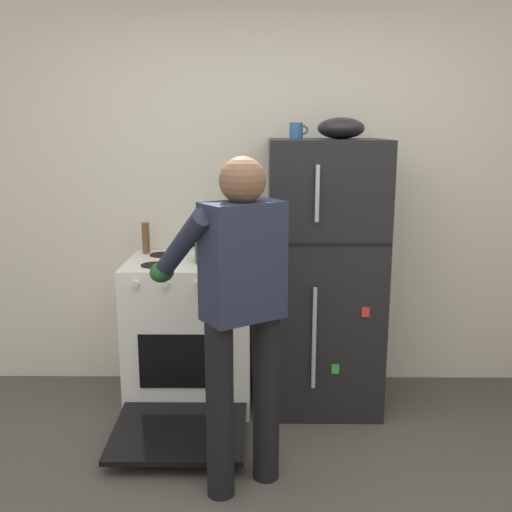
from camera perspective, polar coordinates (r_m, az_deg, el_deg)
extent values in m
cube|color=silver|center=(3.94, 0.79, 6.95)|extent=(6.00, 0.10, 2.70)
cube|color=black|center=(3.68, 6.54, -1.82)|extent=(0.68, 0.68, 1.65)
cube|color=black|center=(3.29, 7.27, 1.17)|extent=(0.67, 0.01, 0.01)
cylinder|color=#B7B7BC|center=(3.41, 5.63, -7.93)|extent=(0.02, 0.02, 0.60)
cylinder|color=#B7B7BC|center=(3.21, 5.94, 6.02)|extent=(0.02, 0.02, 0.31)
cube|color=red|center=(3.41, 10.52, -5.35)|extent=(0.04, 0.01, 0.06)
cube|color=green|center=(3.51, 7.66, -10.76)|extent=(0.04, 0.01, 0.06)
cube|color=white|center=(3.79, -6.33, -7.18)|extent=(0.76, 0.64, 0.92)
cube|color=black|center=(3.52, -6.92, -10.08)|extent=(0.53, 0.01, 0.33)
cylinder|color=black|center=(3.55, -9.70, -0.86)|extent=(0.17, 0.17, 0.01)
cylinder|color=black|center=(3.50, -3.82, -0.88)|extent=(0.17, 0.17, 0.01)
cylinder|color=black|center=(3.83, -8.96, 0.13)|extent=(0.17, 0.17, 0.01)
cylinder|color=black|center=(3.78, -3.50, 0.12)|extent=(0.17, 0.17, 0.01)
cylinder|color=silver|center=(3.40, -11.51, -2.63)|extent=(0.04, 0.03, 0.04)
cylinder|color=silver|center=(3.37, -8.68, -2.66)|extent=(0.04, 0.03, 0.04)
cylinder|color=silver|center=(3.34, -5.63, -2.68)|extent=(0.04, 0.03, 0.04)
cylinder|color=silver|center=(3.33, -2.71, -2.70)|extent=(0.04, 0.03, 0.04)
cube|color=black|center=(3.38, -7.44, -16.49)|extent=(0.72, 0.59, 0.06)
cylinder|color=black|center=(2.84, -3.51, -14.73)|extent=(0.13, 0.13, 0.86)
cylinder|color=black|center=(2.96, 0.99, -13.50)|extent=(0.13, 0.13, 0.86)
cube|color=#23283D|center=(2.66, -1.27, -0.51)|extent=(0.41, 0.37, 0.54)
sphere|color=brown|center=(2.61, -1.31, 7.32)|extent=(0.21, 0.21, 0.21)
sphere|color=#404040|center=(2.61, -1.31, 6.52)|extent=(0.15, 0.15, 0.15)
cylinder|color=#23283D|center=(2.75, -7.29, 0.91)|extent=(0.35, 0.47, 0.41)
cylinder|color=#23283D|center=(2.94, -0.26, 1.77)|extent=(0.35, 0.47, 0.41)
ellipsoid|color=#1E5123|center=(2.99, -9.07, -1.53)|extent=(0.12, 0.18, 0.10)
ellipsoid|color=#1E5123|center=(3.16, -2.44, -0.60)|extent=(0.12, 0.18, 0.10)
cylinder|color=#236638|center=(3.58, -4.08, 0.42)|extent=(0.23, 0.23, 0.12)
cube|color=black|center=(3.59, -6.33, 1.07)|extent=(0.05, 0.03, 0.02)
cube|color=black|center=(3.57, -1.84, 1.07)|extent=(0.05, 0.03, 0.02)
cylinder|color=#2D6093|center=(3.60, 3.90, 11.98)|extent=(0.08, 0.08, 0.10)
torus|color=#2D6093|center=(3.60, 4.61, 12.04)|extent=(0.06, 0.01, 0.06)
cylinder|color=brown|center=(3.88, -10.59, 1.75)|extent=(0.05, 0.05, 0.19)
ellipsoid|color=black|center=(3.58, 8.21, 12.11)|extent=(0.28, 0.28, 0.12)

